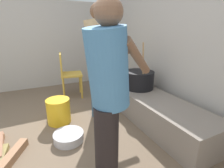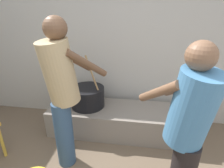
# 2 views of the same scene
# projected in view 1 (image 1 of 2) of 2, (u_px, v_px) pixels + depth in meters

# --- Properties ---
(ground_plane) EXTENTS (9.57, 9.57, 0.00)m
(ground_plane) POSITION_uv_depth(u_px,v_px,m) (25.00, 150.00, 1.91)
(ground_plane) COLOR brown
(block_enclosure_left) EXTENTS (0.20, 4.68, 1.92)m
(block_enclosure_left) POSITION_uv_depth(u_px,v_px,m) (19.00, 46.00, 3.67)
(block_enclosure_left) COLOR #ADA8A0
(block_enclosure_left) RESTS_ON ground_plane
(block_enclosure_rear) EXTENTS (4.99, 0.20, 1.92)m
(block_enclosure_rear) POSITION_uv_depth(u_px,v_px,m) (180.00, 53.00, 2.54)
(block_enclosure_rear) COLOR #ADA8A0
(block_enclosure_rear) RESTS_ON ground_plane
(hearth_ledge) EXTENTS (1.94, 0.60, 0.38)m
(hearth_ledge) POSITION_uv_depth(u_px,v_px,m) (153.00, 109.00, 2.47)
(hearth_ledge) COLOR slate
(hearth_ledge) RESTS_ON ground_plane
(cooking_pot_main) EXTENTS (0.48, 0.48, 0.74)m
(cooking_pot_main) POSITION_uv_depth(u_px,v_px,m) (139.00, 80.00, 2.75)
(cooking_pot_main) COLOR black
(cooking_pot_main) RESTS_ON hearth_ledge
(cook_in_tan_shirt) EXTENTS (0.67, 0.73, 1.64)m
(cook_in_tan_shirt) POSITION_uv_depth(u_px,v_px,m) (99.00, 56.00, 2.40)
(cook_in_tan_shirt) COLOR navy
(cook_in_tan_shirt) RESTS_ON ground_plane
(cook_in_blue_shirt) EXTENTS (0.61, 0.71, 1.52)m
(cook_in_blue_shirt) POSITION_uv_depth(u_px,v_px,m) (108.00, 90.00, 1.29)
(cook_in_blue_shirt) COLOR black
(cook_in_blue_shirt) RESTS_ON ground_plane
(chair_yellow) EXTENTS (0.46, 0.46, 0.88)m
(chair_yellow) POSITION_uv_depth(u_px,v_px,m) (68.00, 73.00, 3.31)
(chair_yellow) COLOR gold
(chair_yellow) RESTS_ON ground_plane
(bucket_yellow_plastic) EXTENTS (0.33, 0.33, 0.36)m
(bucket_yellow_plastic) POSITION_uv_depth(u_px,v_px,m) (59.00, 111.00, 2.45)
(bucket_yellow_plastic) COLOR gold
(bucket_yellow_plastic) RESTS_ON ground_plane
(metal_mixing_bowl) EXTENTS (0.36, 0.36, 0.10)m
(metal_mixing_bowl) POSITION_uv_depth(u_px,v_px,m) (69.00, 137.00, 2.07)
(metal_mixing_bowl) COLOR #B7B7BC
(metal_mixing_bowl) RESTS_ON ground_plane
(firewood_pile) EXTENTS (0.93, 0.46, 0.09)m
(firewood_pile) POSITION_uv_depth(u_px,v_px,m) (0.00, 158.00, 1.74)
(firewood_pile) COLOR olive
(firewood_pile) RESTS_ON ground_plane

